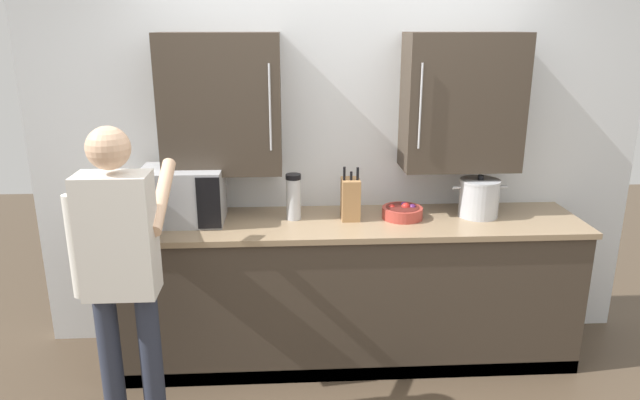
% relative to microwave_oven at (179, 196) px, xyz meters
% --- Properties ---
extents(back_wall_tiled, '(3.94, 0.44, 2.58)m').
position_rel_microwave_oven_xyz_m(back_wall_tiled, '(1.00, 0.27, 0.28)').
color(back_wall_tiled, silver).
rests_on(back_wall_tiled, ground_plane).
extents(counter_unit, '(2.93, 0.64, 0.94)m').
position_rel_microwave_oven_xyz_m(counter_unit, '(1.00, -0.03, -0.64)').
color(counter_unit, '#3D3328').
rests_on(counter_unit, ground_plane).
extents(microwave_oven, '(0.50, 0.68, 0.33)m').
position_rel_microwave_oven_xyz_m(microwave_oven, '(0.00, 0.00, 0.00)').
color(microwave_oven, '#B7BABF').
rests_on(microwave_oven, counter_unit).
extents(thermos_flask, '(0.09, 0.09, 0.29)m').
position_rel_microwave_oven_xyz_m(thermos_flask, '(0.69, 0.02, -0.02)').
color(thermos_flask, '#B7BABF').
rests_on(thermos_flask, counter_unit).
extents(fruit_bowl, '(0.25, 0.25, 0.10)m').
position_rel_microwave_oven_xyz_m(fruit_bowl, '(1.36, -0.00, -0.13)').
color(fruit_bowl, '#AD3D33').
rests_on(fruit_bowl, counter_unit).
extents(stock_pot, '(0.34, 0.25, 0.27)m').
position_rel_microwave_oven_xyz_m(stock_pot, '(1.84, 0.01, -0.05)').
color(stock_pot, '#B7BABF').
rests_on(stock_pot, counter_unit).
extents(knife_block, '(0.11, 0.15, 0.34)m').
position_rel_microwave_oven_xyz_m(knife_block, '(1.04, 0.00, -0.04)').
color(knife_block, '#A37547').
rests_on(knife_block, counter_unit).
extents(person_figure, '(0.44, 0.57, 1.66)m').
position_rel_microwave_oven_xyz_m(person_figure, '(-0.15, -0.77, -0.11)').
color(person_figure, '#282D3D').
rests_on(person_figure, ground_plane).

